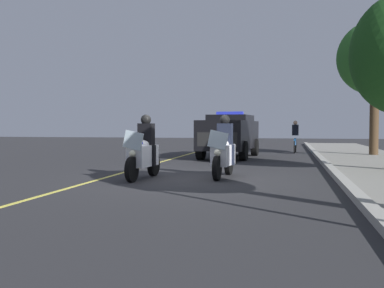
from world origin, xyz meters
TOP-DOWN VIEW (x-y plane):
  - ground_plane at (0.00, 0.00)m, footprint 80.00×80.00m
  - curb_strip at (0.00, 3.97)m, footprint 48.00×0.24m
  - lane_stripe_center at (0.00, -2.20)m, footprint 48.00×0.12m
  - police_motorcycle_lead_left at (0.30, -1.10)m, footprint 2.14×0.62m
  - police_motorcycle_lead_right at (-0.47, 0.93)m, footprint 2.14×0.62m
  - police_suv at (-8.17, 0.10)m, footprint 5.03×2.36m
  - cyclist_background at (-12.23, 3.02)m, footprint 1.76×0.34m
  - tree_far_back at (-10.04, 6.49)m, footprint 3.38×3.38m

SIDE VIEW (x-z plane):
  - ground_plane at x=0.00m, z-range 0.00..0.00m
  - lane_stripe_center at x=0.00m, z-range 0.00..0.01m
  - curb_strip at x=0.00m, z-range 0.00..0.15m
  - police_motorcycle_lead_left at x=0.30m, z-range -0.16..1.56m
  - police_motorcycle_lead_right at x=-0.47m, z-range -0.16..1.56m
  - cyclist_background at x=-12.23m, z-range 0.00..1.69m
  - police_suv at x=-8.17m, z-range 0.04..2.09m
  - tree_far_back at x=-10.04m, z-range 1.43..7.52m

